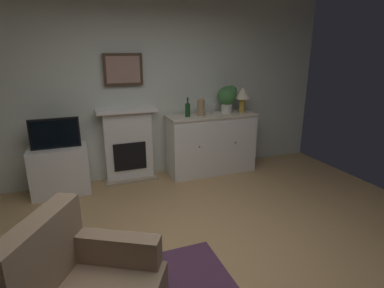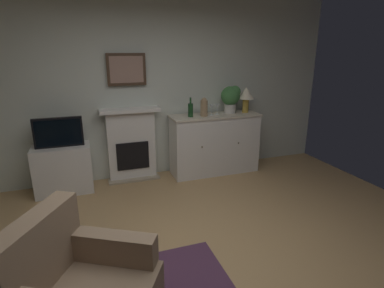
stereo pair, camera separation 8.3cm
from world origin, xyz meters
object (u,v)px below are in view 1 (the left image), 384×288
at_px(wine_glass_center, 214,106).
at_px(tv_cabinet, 60,171).
at_px(sideboard_cabinet, 211,143).
at_px(table_lamp, 242,95).
at_px(fireplace_unit, 128,145).
at_px(tv_set, 55,133).
at_px(wine_bottle, 188,110).
at_px(vase_decorative, 201,107).
at_px(potted_plant_small, 228,97).
at_px(framed_picture, 123,70).
at_px(wine_glass_left, 209,107).

distance_m(wine_glass_center, tv_cabinet, 2.42).
relative_size(sideboard_cabinet, table_lamp, 3.54).
height_order(fireplace_unit, sideboard_cabinet, fireplace_unit).
bearing_deg(tv_cabinet, tv_set, -90.00).
bearing_deg(wine_glass_center, wine_bottle, -174.75).
distance_m(table_lamp, wine_glass_center, 0.51).
bearing_deg(vase_decorative, wine_bottle, 173.95).
bearing_deg(tv_set, fireplace_unit, 10.77).
bearing_deg(table_lamp, potted_plant_small, 169.30).
bearing_deg(tv_cabinet, table_lamp, -0.31).
bearing_deg(vase_decorative, framed_picture, 165.90).
height_order(vase_decorative, tv_cabinet, vase_decorative).
distance_m(table_lamp, tv_set, 2.82).
bearing_deg(wine_bottle, sideboard_cabinet, 3.85).
distance_m(sideboard_cabinet, potted_plant_small, 0.79).
xyz_separation_m(framed_picture, table_lamp, (1.82, -0.22, -0.42)).
height_order(wine_glass_left, potted_plant_small, potted_plant_small).
bearing_deg(framed_picture, fireplace_unit, -90.00).
xyz_separation_m(vase_decorative, tv_cabinet, (-2.06, 0.06, -0.76)).
distance_m(fireplace_unit, vase_decorative, 1.23).
bearing_deg(wine_glass_left, table_lamp, 1.85).
relative_size(fireplace_unit, vase_decorative, 3.91).
height_order(sideboard_cabinet, table_lamp, table_lamp).
height_order(sideboard_cabinet, wine_glass_center, wine_glass_center).
bearing_deg(tv_cabinet, potted_plant_small, 0.68).
bearing_deg(wine_bottle, tv_cabinet, 178.67).
relative_size(table_lamp, wine_glass_center, 2.42).
xyz_separation_m(tv_set, potted_plant_small, (2.55, 0.05, 0.34)).
relative_size(framed_picture, sideboard_cabinet, 0.39).
bearing_deg(framed_picture, sideboard_cabinet, -9.77).
relative_size(wine_glass_center, potted_plant_small, 0.38).
relative_size(wine_bottle, potted_plant_small, 0.67).
bearing_deg(vase_decorative, tv_set, 178.84).
xyz_separation_m(framed_picture, wine_bottle, (0.88, -0.25, -0.59)).
bearing_deg(potted_plant_small, table_lamp, -10.70).
relative_size(wine_bottle, tv_set, 0.47).
xyz_separation_m(wine_bottle, wine_glass_center, (0.46, 0.04, 0.01)).
height_order(tv_cabinet, potted_plant_small, potted_plant_small).
bearing_deg(fireplace_unit, framed_picture, 90.00).
relative_size(table_lamp, tv_set, 0.65).
relative_size(vase_decorative, tv_set, 0.45).
xyz_separation_m(sideboard_cabinet, wine_glass_left, (-0.07, -0.02, 0.60)).
height_order(tv_set, potted_plant_small, potted_plant_small).
xyz_separation_m(framed_picture, potted_plant_small, (1.58, -0.18, -0.44)).
distance_m(fireplace_unit, framed_picture, 1.10).
height_order(table_lamp, wine_glass_center, table_lamp).
bearing_deg(framed_picture, wine_bottle, -15.94).
bearing_deg(wine_bottle, wine_glass_left, 1.45).
bearing_deg(fireplace_unit, tv_set, -169.23).
relative_size(wine_bottle, tv_cabinet, 0.39).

